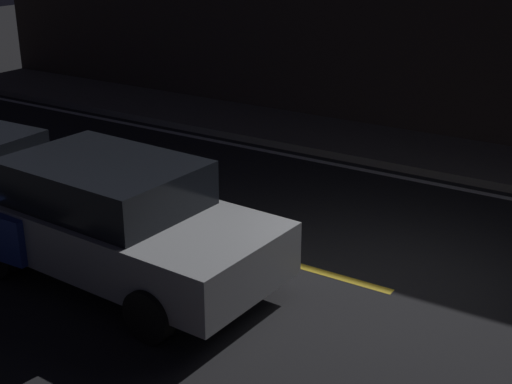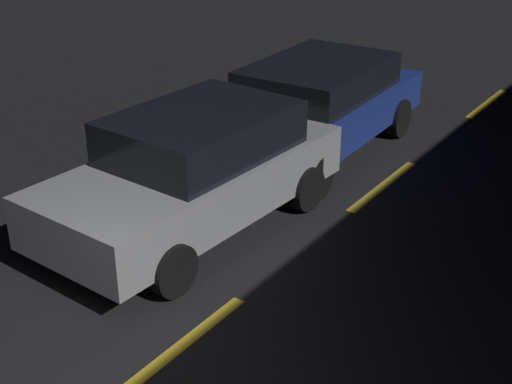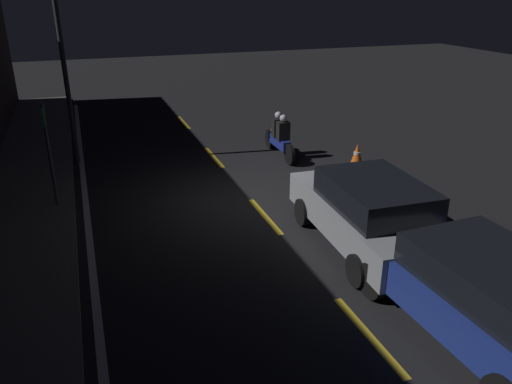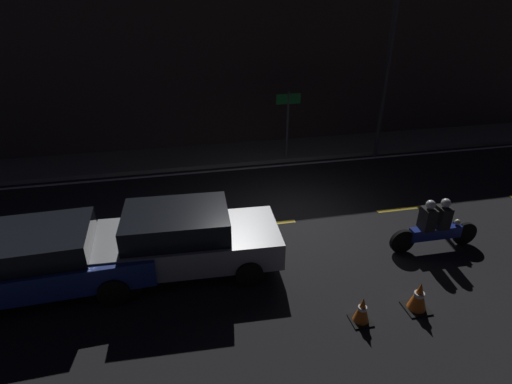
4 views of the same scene
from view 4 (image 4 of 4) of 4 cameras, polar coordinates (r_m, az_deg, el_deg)
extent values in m
plane|color=black|center=(11.22, 5.60, -4.14)|extent=(56.00, 56.00, 0.00)
cube|color=#605B56|center=(15.71, 0.07, 5.71)|extent=(28.00, 2.15, 0.14)
cube|color=#382D28|center=(16.13, -0.86, 16.16)|extent=(28.00, 0.30, 5.48)
cube|color=gold|center=(11.07, -22.97, -6.86)|extent=(2.00, 0.14, 0.01)
cube|color=gold|center=(10.99, 0.60, -4.70)|extent=(2.00, 0.14, 0.01)
cube|color=gold|center=(12.62, 20.99, -2.18)|extent=(2.00, 0.14, 0.01)
cube|color=silver|center=(14.54, 1.16, 3.61)|extent=(25.20, 0.14, 0.01)
cube|color=navy|center=(9.64, -27.94, -9.00)|extent=(4.60, 2.01, 0.59)
cube|color=black|center=(9.43, -29.98, -6.39)|extent=(2.55, 1.76, 0.50)
cylinder|color=black|center=(10.26, -18.98, -6.80)|extent=(0.64, 0.20, 0.64)
cylinder|color=black|center=(8.79, -19.66, -13.29)|extent=(0.64, 0.20, 0.64)
cube|color=#9EA0A5|center=(9.25, -9.70, -7.31)|extent=(4.19, 1.95, 0.64)
cube|color=black|center=(8.94, -11.31, -4.25)|extent=(2.33, 1.69, 0.54)
cube|color=red|center=(9.92, -21.63, -5.35)|extent=(0.07, 0.20, 0.10)
cube|color=red|center=(8.99, -22.92, -9.22)|extent=(0.07, 0.20, 0.10)
cylinder|color=black|center=(10.19, -2.41, -5.54)|extent=(0.61, 0.21, 0.60)
cylinder|color=black|center=(8.79, -0.97, -11.53)|extent=(0.61, 0.21, 0.60)
cylinder|color=black|center=(10.26, -16.79, -6.55)|extent=(0.61, 0.21, 0.60)
cylinder|color=black|center=(8.88, -17.92, -12.65)|extent=(0.61, 0.21, 0.60)
cylinder|color=black|center=(11.32, 27.65, -5.31)|extent=(0.63, 0.09, 0.62)
cylinder|color=black|center=(10.38, 20.16, -6.63)|extent=(0.63, 0.11, 0.62)
cube|color=navy|center=(10.75, 24.22, -5.28)|extent=(1.31, 0.25, 0.30)
sphere|color=#F2EABF|center=(10.96, 26.83, -3.85)|extent=(0.14, 0.14, 0.14)
cube|color=black|center=(10.60, 25.09, -3.25)|extent=(0.28, 0.36, 0.55)
sphere|color=silver|center=(10.43, 25.50, -1.42)|extent=(0.22, 0.22, 0.22)
cube|color=black|center=(10.38, 23.29, -3.52)|extent=(0.28, 0.36, 0.55)
sphere|color=silver|center=(10.21, 23.68, -1.65)|extent=(0.22, 0.22, 0.22)
cube|color=black|center=(8.42, 14.70, -17.32)|extent=(0.40, 0.40, 0.03)
cone|color=orange|center=(8.22, 14.94, -15.87)|extent=(0.31, 0.31, 0.55)
cylinder|color=white|center=(8.21, 14.96, -15.73)|extent=(0.17, 0.17, 0.07)
cube|color=black|center=(9.01, 21.89, -15.13)|extent=(0.48, 0.48, 0.03)
cone|color=orange|center=(8.81, 22.26, -13.53)|extent=(0.37, 0.37, 0.63)
cylinder|color=white|center=(8.79, 22.29, -13.37)|extent=(0.20, 0.20, 0.08)
cylinder|color=#4C4C51|center=(14.88, 4.50, 9.57)|extent=(0.08, 0.08, 2.40)
cube|color=#198C33|center=(14.62, 4.64, 13.13)|extent=(0.90, 0.05, 0.36)
cylinder|color=#333338|center=(15.36, 17.94, 14.39)|extent=(0.14, 0.14, 5.50)
camera|label=1|loc=(6.24, 56.75, -0.15)|focal=50.00mm
camera|label=2|loc=(14.37, 14.46, 20.41)|focal=50.00mm
camera|label=3|loc=(14.97, -45.13, 16.38)|focal=35.00mm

